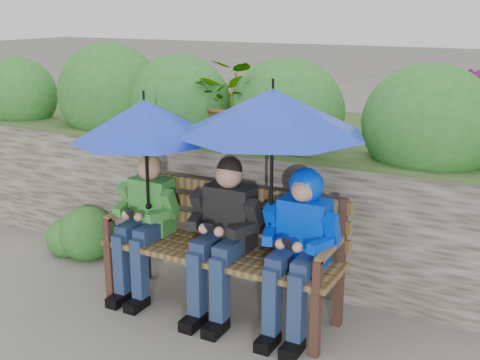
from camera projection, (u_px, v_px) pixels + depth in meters
The scene contains 8 objects.
ground at pixel (233, 317), 4.11m from camera, with size 60.00×60.00×0.00m, color #5E5D5A.
garden_backdrop at pixel (315, 175), 5.31m from camera, with size 8.00×2.83×1.79m.
park_bench at pixel (225, 241), 4.11m from camera, with size 1.67×0.49×0.88m.
boy_left at pixel (145, 217), 4.30m from camera, with size 0.45×0.52×1.04m.
boy_middle at pixel (223, 230), 4.00m from camera, with size 0.49×0.56×1.09m.
boy_right at pixel (299, 238), 3.76m from camera, with size 0.47×0.57×1.08m.
umbrella_left at pixel (145, 120), 4.04m from camera, with size 1.01×1.01×0.83m.
umbrella_right at pixel (273, 112), 3.65m from camera, with size 1.17×1.17×0.94m.
Camera 1 is at (1.77, -3.24, 2.04)m, focal length 45.00 mm.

